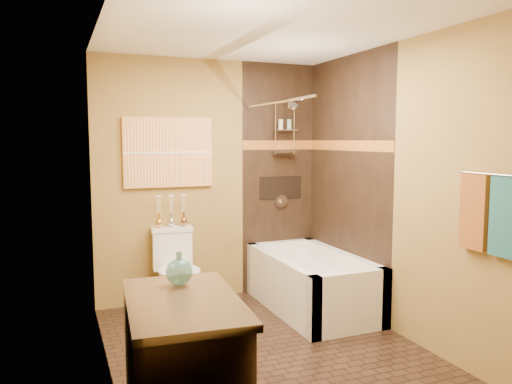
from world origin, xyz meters
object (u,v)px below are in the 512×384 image
vanity (183,375)px  bathtub (311,287)px  sunset_painting (168,152)px  toilet (176,270)px

vanity → bathtub: bearing=50.0°
sunset_painting → bathtub: sunset_painting is taller
bathtub → vanity: 2.47m
sunset_painting → toilet: (0.00, -0.27, -1.14)m
bathtub → vanity: bearing=-134.6°
sunset_painting → bathtub: 1.96m
bathtub → toilet: size_ratio=1.87×
toilet → vanity: 2.26m
sunset_painting → toilet: sunset_painting is taller
toilet → sunset_painting: bearing=95.6°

